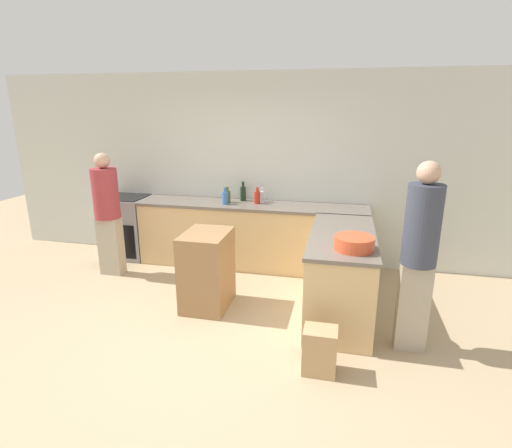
% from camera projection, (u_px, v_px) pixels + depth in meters
% --- Properties ---
extents(ground_plane, '(14.00, 14.00, 0.00)m').
position_uv_depth(ground_plane, '(206.00, 338.00, 3.99)').
color(ground_plane, tan).
extents(wall_back, '(8.00, 0.06, 2.70)m').
position_uv_depth(wall_back, '(256.00, 170.00, 5.77)').
color(wall_back, silver).
rests_on(wall_back, ground_plane).
extents(counter_back, '(3.24, 0.63, 0.92)m').
position_uv_depth(counter_back, '(251.00, 235.00, 5.71)').
color(counter_back, '#D6B27A').
rests_on(counter_back, ground_plane).
extents(counter_peninsula, '(0.69, 1.67, 0.92)m').
position_uv_depth(counter_peninsula, '(340.00, 273.00, 4.39)').
color(counter_peninsula, '#D6B27A').
rests_on(counter_peninsula, ground_plane).
extents(range_oven, '(0.62, 0.61, 0.93)m').
position_uv_depth(range_oven, '(129.00, 226.00, 6.11)').
color(range_oven, '#99999E').
rests_on(range_oven, ground_plane).
extents(island_table, '(0.49, 0.65, 0.88)m').
position_uv_depth(island_table, '(207.00, 270.00, 4.53)').
color(island_table, '#997047').
rests_on(island_table, ground_plane).
extents(mixing_bowl, '(0.38, 0.38, 0.13)m').
position_uv_depth(mixing_bowl, '(354.00, 243.00, 3.77)').
color(mixing_bowl, '#DB512D').
rests_on(mixing_bowl, counter_peninsula).
extents(hot_sauce_bottle, '(0.09, 0.09, 0.23)m').
position_uv_depth(hot_sauce_bottle, '(257.00, 197.00, 5.59)').
color(hot_sauce_bottle, red).
rests_on(hot_sauce_bottle, counter_back).
extents(water_bottle_blue, '(0.08, 0.08, 0.24)m').
position_uv_depth(water_bottle_blue, '(225.00, 197.00, 5.54)').
color(water_bottle_blue, '#386BB7').
rests_on(water_bottle_blue, counter_back).
extents(vinegar_bottle_clear, '(0.07, 0.07, 0.21)m').
position_uv_depth(vinegar_bottle_clear, '(263.00, 196.00, 5.68)').
color(vinegar_bottle_clear, silver).
rests_on(vinegar_bottle_clear, counter_back).
extents(olive_oil_bottle, '(0.09, 0.09, 0.23)m').
position_uv_depth(olive_oil_bottle, '(227.00, 196.00, 5.65)').
color(olive_oil_bottle, '#475B1E').
rests_on(olive_oil_bottle, counter_back).
extents(wine_bottle_dark, '(0.08, 0.08, 0.28)m').
position_uv_depth(wine_bottle_dark, '(243.00, 193.00, 5.75)').
color(wine_bottle_dark, black).
rests_on(wine_bottle_dark, counter_back).
extents(person_by_range, '(0.34, 0.34, 1.66)m').
position_uv_depth(person_by_range, '(107.00, 210.00, 5.31)').
color(person_by_range, '#ADA38E').
rests_on(person_by_range, ground_plane).
extents(person_at_peninsula, '(0.31, 0.31, 1.79)m').
position_uv_depth(person_at_peninsula, '(419.00, 251.00, 3.56)').
color(person_at_peninsula, '#ADA38E').
rests_on(person_at_peninsula, ground_plane).
extents(paper_bag, '(0.29, 0.23, 0.41)m').
position_uv_depth(paper_bag, '(320.00, 350.00, 3.43)').
color(paper_bag, tan).
rests_on(paper_bag, ground_plane).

